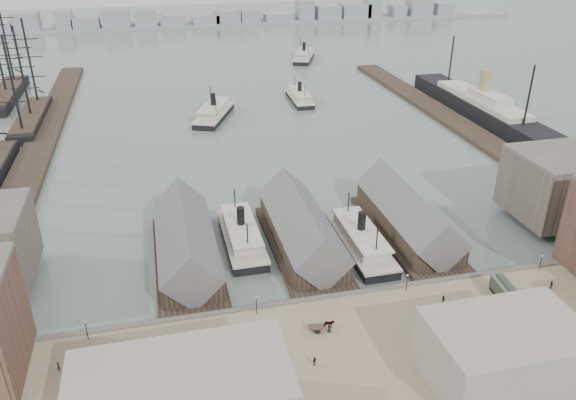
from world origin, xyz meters
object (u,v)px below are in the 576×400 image
object	(u,v)px
tram	(506,294)
horse_cart_center	(325,325)
horse_cart_left	(171,348)
ocean_steamer	(481,107)
horse_cart_right	(462,339)
ferry_docked_west	(241,234)

from	to	relation	value
tram	horse_cart_center	xyz separation A→B (m)	(-36.00, 0.45, -0.94)
tram	horse_cart_left	bearing A→B (deg)	-175.01
ocean_steamer	horse_cart_right	distance (m)	139.31
ferry_docked_west	horse_cart_right	world-z (taller)	ferry_docked_west
ferry_docked_west	horse_cart_left	xyz separation A→B (m)	(-18.13, -36.21, 0.52)
ferry_docked_west	horse_cart_right	xyz separation A→B (m)	(30.99, -45.72, 0.46)
ocean_steamer	horse_cart_right	bearing A→B (deg)	-122.09
horse_cart_center	horse_cart_right	distance (m)	23.73
ferry_docked_west	tram	bearing A→B (deg)	-39.41
tram	horse_cart_center	size ratio (longest dim) A/B	1.99
horse_cart_left	horse_cart_center	distance (m)	27.21
horse_cart_right	horse_cart_left	bearing A→B (deg)	50.96
horse_cart_center	horse_cart_left	bearing A→B (deg)	98.04
horse_cart_left	ocean_steamer	bearing A→B (deg)	-47.75
horse_cart_left	horse_cart_center	size ratio (longest dim) A/B	0.93
tram	horse_cart_center	world-z (taller)	tram
ocean_steamer	horse_cart_center	bearing A→B (deg)	-131.37
ferry_docked_west	ocean_steamer	size ratio (longest dim) A/B	0.30
ferry_docked_west	ocean_steamer	distance (m)	127.50
ferry_docked_west	tram	size ratio (longest dim) A/B	2.77
ferry_docked_west	horse_cart_left	size ratio (longest dim) A/B	5.90
horse_cart_center	horse_cart_right	bearing A→B (deg)	-103.74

